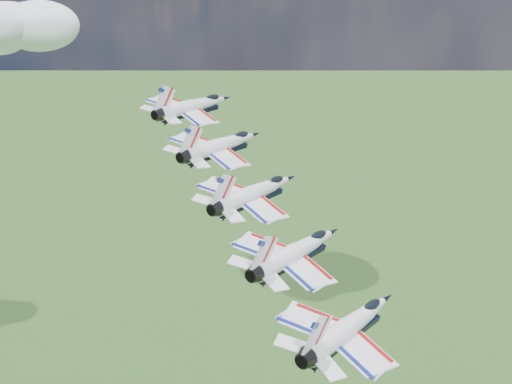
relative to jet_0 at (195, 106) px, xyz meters
The scene contains 5 objects.
jet_0 is the anchor object (origin of this frame).
jet_1 11.36m from the jet_0, 38.33° to the right, with size 10.62×15.73×4.70m, color silver, non-canonical shape.
jet_2 22.73m from the jet_0, 38.33° to the right, with size 10.62×15.73×4.70m, color silver, non-canonical shape.
jet_3 34.09m from the jet_0, 38.33° to the right, with size 10.62×15.73×4.70m, color silver, non-canonical shape.
jet_4 45.45m from the jet_0, 38.33° to the right, with size 10.62×15.73×4.70m, color white, non-canonical shape.
Camera 1 is at (50.61, -46.61, 168.03)m, focal length 50.00 mm.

